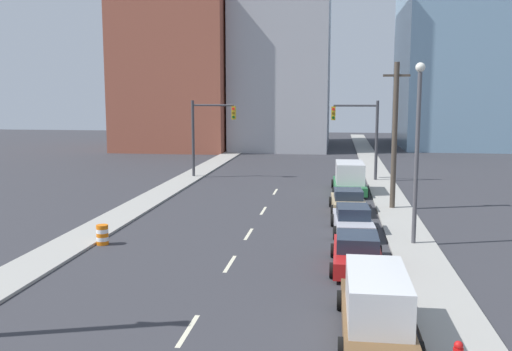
% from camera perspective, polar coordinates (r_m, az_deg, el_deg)
% --- Properties ---
extents(sidewalk_left, '(2.22, 93.25, 0.12)m').
position_cam_1_polar(sidewalk_left, '(55.71, -4.81, 0.89)').
color(sidewalk_left, '#9E9B93').
rests_on(sidewalk_left, ground).
extents(sidewalk_right, '(2.22, 93.25, 0.12)m').
position_cam_1_polar(sidewalk_right, '(54.47, 11.79, 0.58)').
color(sidewalk_right, '#9E9B93').
rests_on(sidewalk_right, ground).
extents(lane_stripe_at_9m, '(0.16, 2.40, 0.01)m').
position_cam_1_polar(lane_stripe_at_9m, '(17.90, -6.81, -15.13)').
color(lane_stripe_at_9m, beige).
rests_on(lane_stripe_at_9m, ground).
extents(lane_stripe_at_16m, '(0.16, 2.40, 0.01)m').
position_cam_1_polar(lane_stripe_at_16m, '(24.22, -2.62, -8.81)').
color(lane_stripe_at_16m, beige).
rests_on(lane_stripe_at_16m, ground).
extents(lane_stripe_at_21m, '(0.16, 2.40, 0.01)m').
position_cam_1_polar(lane_stripe_at_21m, '(29.16, -0.74, -5.87)').
color(lane_stripe_at_21m, beige).
rests_on(lane_stripe_at_21m, ground).
extents(lane_stripe_at_27m, '(0.16, 2.40, 0.01)m').
position_cam_1_polar(lane_stripe_at_27m, '(34.90, 0.74, -3.53)').
color(lane_stripe_at_27m, beige).
rests_on(lane_stripe_at_27m, ground).
extents(lane_stripe_at_34m, '(0.16, 2.40, 0.01)m').
position_cam_1_polar(lane_stripe_at_34m, '(41.64, 1.94, -1.63)').
color(lane_stripe_at_34m, beige).
rests_on(lane_stripe_at_34m, ground).
extents(building_brick_left, '(14.00, 16.00, 19.89)m').
position_cam_1_polar(building_brick_left, '(76.11, -7.63, 10.23)').
color(building_brick_left, '#9E513D').
rests_on(building_brick_left, ground).
extents(building_office_center, '(12.00, 20.00, 30.26)m').
position_cam_1_polar(building_office_center, '(78.03, 2.85, 14.05)').
color(building_office_center, '#A8A8AD').
rests_on(building_office_center, ground).
extents(traffic_signal_left, '(3.81, 0.35, 6.55)m').
position_cam_1_polar(traffic_signal_left, '(48.41, -5.16, 4.70)').
color(traffic_signal_left, '#38383D').
rests_on(traffic_signal_left, ground).
extents(traffic_signal_right, '(3.81, 0.35, 6.55)m').
position_cam_1_polar(traffic_signal_right, '(47.20, 10.76, 4.50)').
color(traffic_signal_right, '#38383D').
rests_on(traffic_signal_right, ground).
extents(utility_pole_right_mid, '(1.60, 0.32, 8.97)m').
position_cam_1_polar(utility_pole_right_mid, '(35.66, 13.69, 3.96)').
color(utility_pole_right_mid, '#473D33').
rests_on(utility_pole_right_mid, ground).
extents(traffic_barrel, '(0.56, 0.56, 0.95)m').
position_cam_1_polar(traffic_barrel, '(28.03, -15.11, -5.74)').
color(traffic_barrel, orange).
rests_on(traffic_barrel, ground).
extents(street_lamp, '(0.44, 0.44, 8.48)m').
position_cam_1_polar(street_lamp, '(27.22, 15.84, 3.29)').
color(street_lamp, '#4C4C51').
rests_on(street_lamp, ground).
extents(box_truck_brown, '(2.25, 5.96, 1.98)m').
position_cam_1_polar(box_truck_brown, '(17.39, 11.93, -12.64)').
color(box_truck_brown, brown).
rests_on(box_truck_brown, ground).
extents(sedan_red, '(2.20, 4.66, 1.41)m').
position_cam_1_polar(sedan_red, '(23.83, 10.08, -7.61)').
color(sedan_red, red).
rests_on(sedan_red, ground).
extents(sedan_silver, '(2.29, 4.70, 1.41)m').
position_cam_1_polar(sedan_silver, '(29.65, 9.66, -4.47)').
color(sedan_silver, '#B2B2BC').
rests_on(sedan_silver, ground).
extents(sedan_tan, '(2.35, 4.40, 1.35)m').
position_cam_1_polar(sedan_tan, '(35.05, 9.20, -2.55)').
color(sedan_tan, tan).
rests_on(sedan_tan, ground).
extents(box_truck_green, '(2.60, 6.05, 2.24)m').
position_cam_1_polar(box_truck_green, '(41.54, 9.33, -0.29)').
color(box_truck_green, '#1E6033').
rests_on(box_truck_green, ground).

